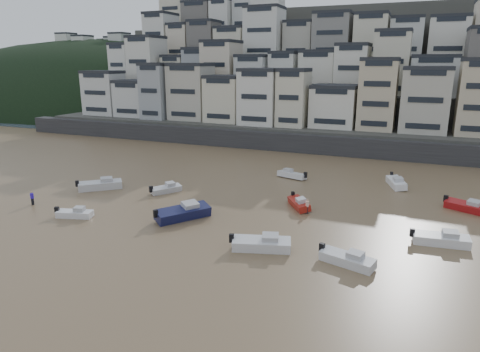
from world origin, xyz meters
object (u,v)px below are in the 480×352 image
at_px(boat_b, 347,257).
at_px(person_blue, 32,198).
at_px(boat_c, 183,211).
at_px(boat_e, 299,202).
at_px(boat_j, 75,212).
at_px(boat_a, 262,242).
at_px(boat_k, 100,183).
at_px(boat_h, 292,174).
at_px(boat_d, 441,237).
at_px(person_pink, 307,206).
at_px(boat_g, 467,205).
at_px(boat_f, 166,188).
at_px(boat_i, 396,181).

relative_size(boat_b, person_blue, 2.97).
xyz_separation_m(boat_c, person_blue, (-19.38, -2.76, -0.05)).
relative_size(boat_e, boat_j, 1.11).
distance_m(boat_a, boat_k, 28.75).
relative_size(boat_h, boat_k, 0.78).
height_order(boat_c, boat_d, boat_c).
bearing_deg(boat_c, boat_h, 17.77).
height_order(boat_b, boat_h, boat_b).
distance_m(boat_c, boat_d, 26.36).
distance_m(person_blue, person_pink, 33.12).
bearing_deg(boat_k, boat_c, -60.39).
height_order(boat_d, boat_k, boat_k).
distance_m(boat_g, person_blue, 51.77).
distance_m(boat_b, boat_f, 28.32).
bearing_deg(boat_d, boat_c, -179.19).
height_order(boat_e, person_blue, person_blue).
relative_size(boat_e, boat_f, 1.07).
height_order(boat_k, person_blue, person_blue).
distance_m(boat_b, person_blue, 37.97).
bearing_deg(boat_c, person_pink, -25.55).
bearing_deg(boat_a, boat_c, 141.63).
bearing_deg(boat_d, person_blue, -178.85).
xyz_separation_m(boat_a, boat_j, (-22.26, 0.13, -0.21)).
height_order(boat_a, boat_j, boat_a).
relative_size(boat_g, person_blue, 2.99).
bearing_deg(person_blue, boat_c, 8.10).
bearing_deg(boat_g, person_blue, -134.94).
distance_m(boat_a, boat_h, 26.02).
bearing_deg(boat_a, boat_i, 52.37).
relative_size(boat_f, person_blue, 2.60).
xyz_separation_m(boat_c, boat_i, (21.10, 22.55, -0.15)).
distance_m(boat_a, boat_j, 22.26).
height_order(boat_f, boat_k, boat_k).
height_order(boat_f, boat_g, boat_g).
distance_m(boat_k, person_blue, 9.05).
bearing_deg(boat_f, boat_e, -54.73).
height_order(boat_c, boat_g, boat_c).
bearing_deg(boat_g, boat_c, -127.92).
height_order(boat_d, boat_g, boat_d).
xyz_separation_m(boat_g, person_blue, (-48.67, -17.65, 0.16)).
xyz_separation_m(boat_i, boat_j, (-32.59, -26.72, -0.17)).
bearing_deg(boat_a, boat_b, -16.53).
relative_size(boat_k, person_pink, 3.57).
bearing_deg(boat_g, person_pink, -130.18).
relative_size(boat_a, boat_h, 1.21).
distance_m(boat_c, boat_g, 32.86).
bearing_deg(boat_d, boat_h, 131.13).
bearing_deg(boat_k, boat_e, -34.87).
bearing_deg(person_pink, person_blue, -162.76).
distance_m(boat_c, boat_k, 17.16).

